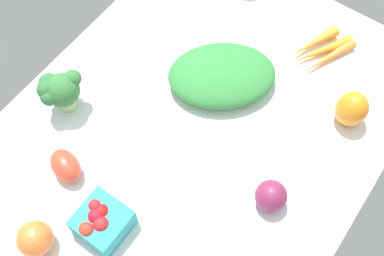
{
  "coord_description": "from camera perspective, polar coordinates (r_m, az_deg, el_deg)",
  "views": [
    {
      "loc": [
        -40.27,
        -28.8,
        97.56
      ],
      "look_at": [
        0.0,
        0.0,
        4.0
      ],
      "focal_mm": 45.88,
      "sensor_mm": 36.0,
      "label": 1
    }
  ],
  "objects": [
    {
      "name": "tablecloth",
      "position": [
        1.09,
        -0.0,
        -0.74
      ],
      "size": [
        104.0,
        76.0,
        2.0
      ],
      "primitive_type": "cube",
      "color": "white",
      "rests_on": "ground"
    },
    {
      "name": "roma_tomato",
      "position": [
        1.04,
        -14.49,
        -4.27
      ],
      "size": [
        7.63,
        9.34,
        5.56
      ],
      "primitive_type": "ellipsoid",
      "rotation": [
        0.0,
        0.0,
        4.42
      ],
      "color": "#CF3F2B",
      "rests_on": "tablecloth"
    },
    {
      "name": "red_onion_center",
      "position": [
        0.99,
        9.17,
        -7.8
      ],
      "size": [
        6.55,
        6.55,
        6.55
      ],
      "primitive_type": "sphere",
      "color": "maroon",
      "rests_on": "tablecloth"
    },
    {
      "name": "leafy_greens_clump",
      "position": [
        1.12,
        3.49,
        6.17
      ],
      "size": [
        29.39,
        30.07,
        6.25
      ],
      "primitive_type": "ellipsoid",
      "rotation": [
        0.0,
        0.0,
        2.29
      ],
      "color": "#2D7836",
      "rests_on": "tablecloth"
    },
    {
      "name": "berry_basket",
      "position": [
        0.98,
        -10.52,
        -10.66
      ],
      "size": [
        9.45,
        9.45,
        7.07
      ],
      "color": "teal",
      "rests_on": "tablecloth"
    },
    {
      "name": "bell_pepper_orange",
      "position": [
        1.11,
        18.09,
        2.12
      ],
      "size": [
        9.81,
        9.81,
        9.0
      ],
      "primitive_type": "ellipsoid",
      "rotation": [
        0.0,
        0.0,
        5.7
      ],
      "color": "orange",
      "rests_on": "tablecloth"
    },
    {
      "name": "heirloom_tomato_orange",
      "position": [
        1.0,
        -17.78,
        -12.14
      ],
      "size": [
        7.09,
        7.09,
        7.09
      ],
      "primitive_type": "sphere",
      "color": "orange",
      "rests_on": "tablecloth"
    },
    {
      "name": "carrot_bunch",
      "position": [
        1.22,
        14.61,
        8.73
      ],
      "size": [
        16.98,
        12.93,
        2.99
      ],
      "color": "orange",
      "rests_on": "tablecloth"
    },
    {
      "name": "broccoli_head",
      "position": [
        1.09,
        -15.14,
        4.35
      ],
      "size": [
        9.82,
        8.94,
        10.54
      ],
      "color": "#A5C28B",
      "rests_on": "tablecloth"
    }
  ]
}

